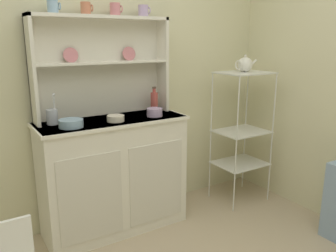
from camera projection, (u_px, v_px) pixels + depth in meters
wall_back at (99, 72)px, 2.76m from camera, size 3.84×0.05×2.50m
hutch_cabinet at (114, 174)px, 2.74m from camera, size 1.14×0.45×0.91m
hutch_shelf_unit at (101, 59)px, 2.66m from camera, size 1.07×0.18×0.76m
bakers_rack at (242, 122)px, 3.19m from camera, size 0.46×0.37×1.22m
cup_sky_0 at (53, 6)px, 2.35m from camera, size 0.09×0.07×0.09m
cup_terracotta_1 at (86, 8)px, 2.47m from camera, size 0.09×0.07×0.09m
cup_rose_2 at (115, 9)px, 2.59m from camera, size 0.09×0.08×0.09m
cup_lilac_3 at (143, 11)px, 2.71m from camera, size 0.09×0.08×0.09m
bowl_mixing_large at (71, 123)px, 2.39m from camera, size 0.17×0.17×0.06m
bowl_floral_medium at (116, 118)px, 2.56m from camera, size 0.13×0.13×0.05m
bowl_cream_small at (155, 112)px, 2.73m from camera, size 0.12×0.12×0.06m
jam_bottle at (154, 101)px, 2.90m from camera, size 0.06×0.06×0.21m
utensil_jar at (52, 117)px, 2.46m from camera, size 0.08×0.08×0.22m
porcelain_teapot at (245, 64)px, 3.06m from camera, size 0.22×0.13×0.15m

